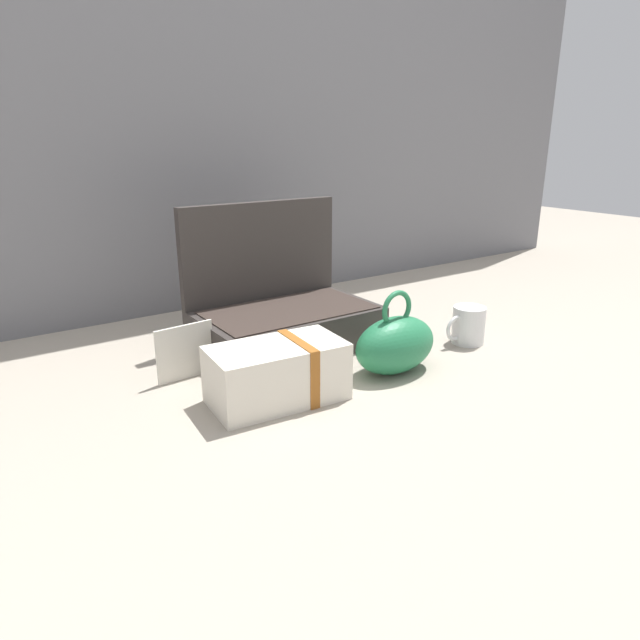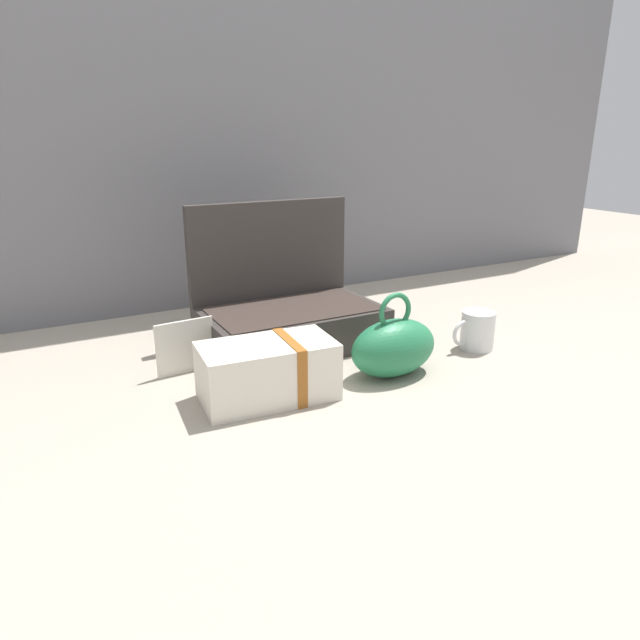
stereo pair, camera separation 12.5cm
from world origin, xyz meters
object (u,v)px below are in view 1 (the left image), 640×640
object	(u,v)px
teal_pouch_handbag	(395,344)
coffee_mug	(468,325)
cream_toiletry_bag	(279,373)
info_card_left	(185,352)
open_suitcase	(282,313)

from	to	relation	value
teal_pouch_handbag	coffee_mug	bearing A→B (deg)	6.89
cream_toiletry_bag	info_card_left	bearing A→B (deg)	118.30
open_suitcase	teal_pouch_handbag	xyz separation A→B (m)	(0.12, -0.29, -0.02)
cream_toiletry_bag	coffee_mug	size ratio (longest dim) A/B	2.31
info_card_left	cream_toiletry_bag	bearing A→B (deg)	-66.17
coffee_mug	open_suitcase	bearing A→B (deg)	146.72
open_suitcase	teal_pouch_handbag	world-z (taller)	open_suitcase
coffee_mug	info_card_left	world-z (taller)	info_card_left
teal_pouch_handbag	cream_toiletry_bag	xyz separation A→B (m)	(-0.28, 0.02, -0.01)
open_suitcase	info_card_left	size ratio (longest dim) A/B	3.27
teal_pouch_handbag	cream_toiletry_bag	distance (m)	0.28
open_suitcase	coffee_mug	size ratio (longest dim) A/B	3.61
cream_toiletry_bag	teal_pouch_handbag	bearing A→B (deg)	-4.92
teal_pouch_handbag	info_card_left	world-z (taller)	teal_pouch_handbag
cream_toiletry_bag	info_card_left	size ratio (longest dim) A/B	2.09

